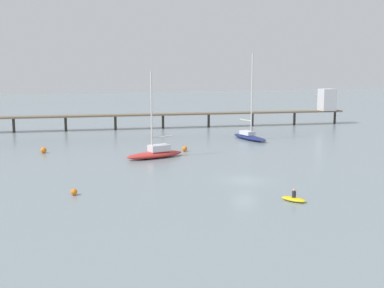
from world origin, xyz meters
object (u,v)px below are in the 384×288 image
at_px(mooring_buoy_outer, 74,192).
at_px(mooring_buoy_far, 44,150).
at_px(pier, 207,110).
at_px(sailboat_red, 156,152).
at_px(dinghy_yellow, 294,199).
at_px(mooring_buoy_inner, 185,149).
at_px(sailboat_navy, 249,135).

height_order(mooring_buoy_outer, mooring_buoy_far, mooring_buoy_far).
bearing_deg(pier, sailboat_red, -122.94).
height_order(pier, dinghy_yellow, pier).
bearing_deg(mooring_buoy_far, mooring_buoy_outer, -86.36).
relative_size(sailboat_red, mooring_buoy_outer, 18.25).
xyz_separation_m(mooring_buoy_outer, mooring_buoy_inner, (17.63, 19.42, 0.07)).
bearing_deg(sailboat_red, mooring_buoy_outer, -127.79).
bearing_deg(mooring_buoy_inner, sailboat_red, -146.36).
height_order(mooring_buoy_outer, mooring_buoy_inner, mooring_buoy_inner).
relative_size(dinghy_yellow, mooring_buoy_inner, 3.38).
xyz_separation_m(pier, dinghy_yellow, (-13.12, -54.11, -3.35)).
xyz_separation_m(pier, mooring_buoy_far, (-32.99, -20.62, -3.15)).
height_order(pier, mooring_buoy_far, pier).
bearing_deg(pier, dinghy_yellow, -103.63).
bearing_deg(sailboat_navy, dinghy_yellow, -110.57).
relative_size(mooring_buoy_outer, mooring_buoy_far, 0.75).
height_order(sailboat_navy, mooring_buoy_inner, sailboat_navy).
bearing_deg(sailboat_red, mooring_buoy_far, 147.47).
xyz_separation_m(mooring_buoy_inner, mooring_buoy_far, (-19.21, 5.32, 0.04)).
relative_size(sailboat_red, dinghy_yellow, 4.41).
relative_size(pier, dinghy_yellow, 33.50).
distance_m(dinghy_yellow, mooring_buoy_far, 38.94).
bearing_deg(mooring_buoy_far, mooring_buoy_inner, -15.48).
distance_m(sailboat_navy, sailboat_red, 22.04).
xyz_separation_m(sailboat_navy, mooring_buoy_inner, (-13.93, -7.19, -0.41)).
xyz_separation_m(dinghy_yellow, mooring_buoy_outer, (-18.29, 8.75, 0.09)).
bearing_deg(dinghy_yellow, mooring_buoy_inner, 91.34).
distance_m(pier, mooring_buoy_inner, 29.55).
bearing_deg(sailboat_red, mooring_buoy_inner, 33.64).
height_order(sailboat_navy, sailboat_red, sailboat_navy).
height_order(pier, sailboat_red, sailboat_red).
bearing_deg(pier, mooring_buoy_far, -147.99).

